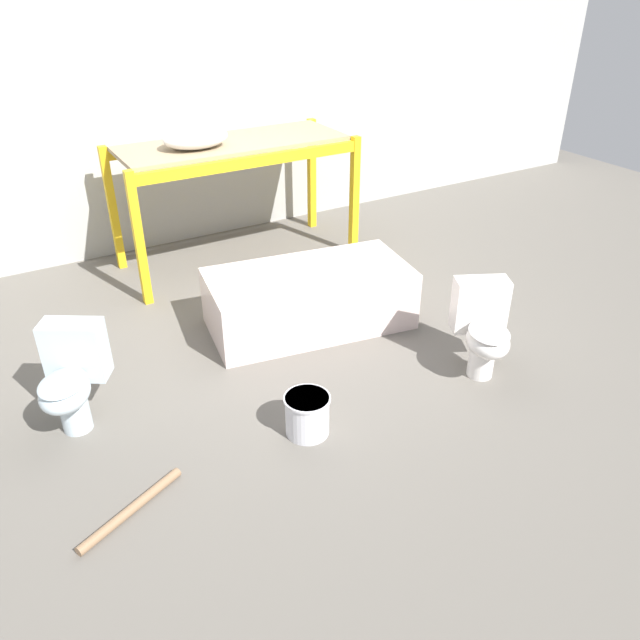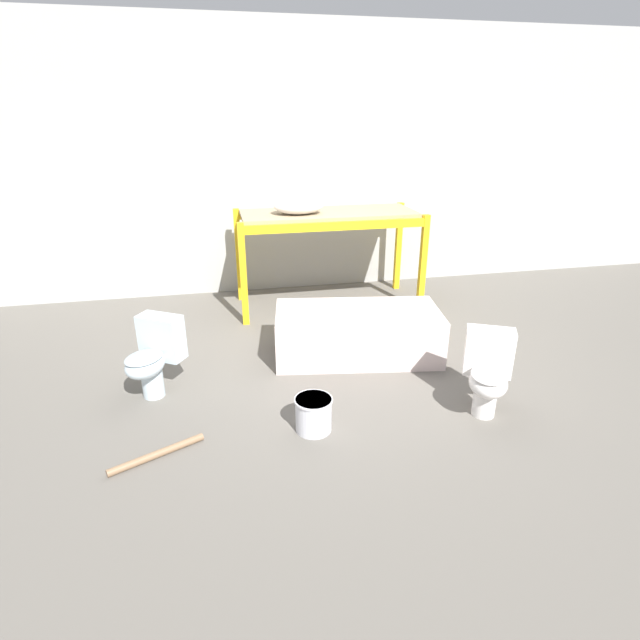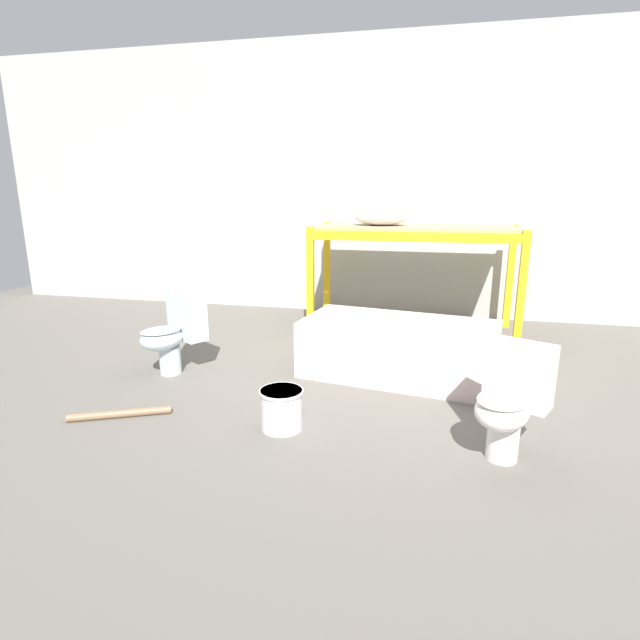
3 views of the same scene
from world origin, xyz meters
TOP-DOWN VIEW (x-y plane):
  - ground_plane at (0.00, 0.00)m, footprint 12.00×12.00m
  - warehouse_wall_rear at (0.00, 2.01)m, footprint 10.80×0.08m
  - shelving_rack at (0.15, 1.23)m, footprint 2.13×0.88m
  - sink_basin at (-0.20, 1.16)m, footprint 0.56×0.38m
  - bathtub_main at (0.12, -0.18)m, footprint 1.64×0.98m
  - toilet_near at (0.83, -1.34)m, footprint 0.52×0.60m
  - toilet_far at (-1.71, -0.51)m, footprint 0.54×0.60m
  - bucket_white at (-0.53, -1.31)m, footprint 0.28×0.28m
  - loose_pipe at (-1.65, -1.41)m, footprint 0.63×0.33m

SIDE VIEW (x-z plane):
  - ground_plane at x=0.00m, z-range 0.00..0.00m
  - loose_pipe at x=-1.65m, z-range 0.00..0.05m
  - bucket_white at x=-0.53m, z-range 0.01..0.27m
  - bathtub_main at x=0.12m, z-range 0.03..0.50m
  - toilet_near at x=0.83m, z-range 0.03..0.68m
  - toilet_far at x=-1.71m, z-range 0.03..0.68m
  - shelving_rack at x=0.15m, z-range 0.41..1.54m
  - sink_basin at x=-0.20m, z-range 1.09..1.36m
  - warehouse_wall_rear at x=0.00m, z-range 0.00..3.20m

